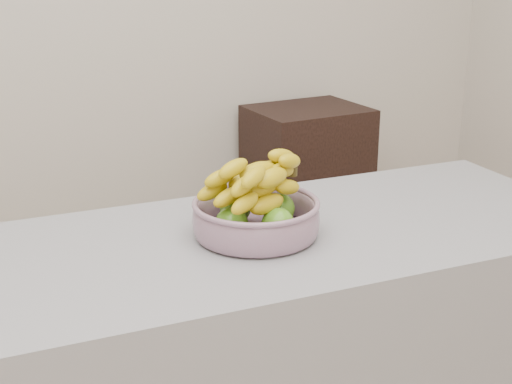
% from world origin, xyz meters
% --- Properties ---
extents(cabinet, '(0.50, 0.42, 0.85)m').
position_xyz_m(cabinet, '(1.01, 1.78, 0.43)').
color(cabinet, black).
rests_on(cabinet, ground).
extents(fruit_bowl, '(0.27, 0.27, 0.16)m').
position_xyz_m(fruit_bowl, '(0.20, 0.45, 0.95)').
color(fruit_bowl, '#8A98A6').
rests_on(fruit_bowl, counter).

